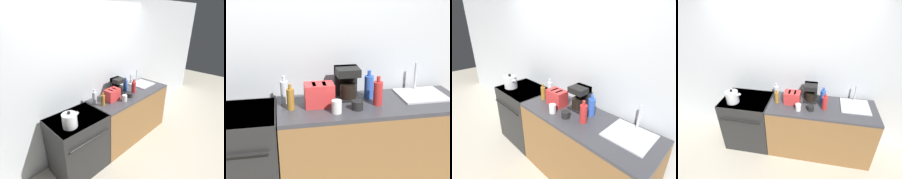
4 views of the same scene
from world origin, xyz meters
The scene contains 14 objects.
ground_plane centered at (0.00, 0.00, 0.00)m, with size 12.00×12.00×0.00m, color beige.
wall_back centered at (0.00, 0.70, 1.30)m, with size 8.00×0.05×2.60m.
stove centered at (-0.65, 0.31, 0.48)m, with size 0.79×0.65×0.94m.
counter_block centered at (0.60, 0.32, 0.47)m, with size 1.67×0.64×0.94m.
kettle centered at (-0.82, 0.18, 1.04)m, with size 0.25×0.20×0.23m.
toaster centered at (0.13, 0.33, 1.04)m, with size 0.25×0.17×0.20m.
coffee_maker centered at (0.40, 0.48, 1.09)m, with size 0.21×0.21×0.30m.
sink_tray centered at (1.10, 0.41, 0.95)m, with size 0.43×0.40×0.28m.
bottle_red centered at (0.63, 0.27, 1.05)m, with size 0.08×0.08×0.26m.
bottle_clear centered at (-0.17, 0.46, 1.04)m, with size 0.07×0.07×0.25m.
bottle_amber centered at (-0.12, 0.30, 1.03)m, with size 0.06×0.06×0.23m.
bottle_blue centered at (0.60, 0.45, 1.05)m, with size 0.08×0.08×0.26m.
cup_white centered at (0.24, 0.16, 0.99)m, with size 0.08×0.08×0.11m.
cup_black centered at (0.43, 0.20, 0.98)m, with size 0.10×0.10×0.08m.
Camera 1 is at (-1.80, -1.56, 2.30)m, focal length 28.00 mm.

